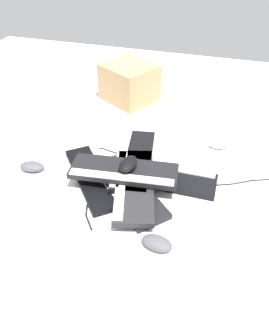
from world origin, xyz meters
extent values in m
plane|color=white|center=(0.00, 0.00, 0.00)|extent=(3.20, 3.20, 0.00)
cube|color=black|center=(0.20, 0.04, 0.01)|extent=(0.44, 0.15, 0.02)
cube|color=silver|center=(0.20, 0.09, 0.03)|extent=(0.42, 0.04, 0.01)
cube|color=black|center=(0.04, 0.10, 0.01)|extent=(0.28, 0.46, 0.02)
cube|color=#B2B5BA|center=(-0.01, 0.08, 0.03)|extent=(0.17, 0.41, 0.01)
cube|color=black|center=(-0.09, -0.04, 0.01)|extent=(0.40, 0.43, 0.02)
cube|color=silver|center=(-0.04, -0.01, 0.03)|extent=(0.29, 0.35, 0.01)
cube|color=black|center=(0.07, -0.08, 0.01)|extent=(0.42, 0.41, 0.02)
cube|color=#B2B5BA|center=(0.03, -0.12, 0.03)|extent=(0.33, 0.32, 0.01)
cube|color=black|center=(0.05, 0.09, 0.04)|extent=(0.22, 0.46, 0.02)
cube|color=silver|center=(0.00, 0.08, 0.06)|extent=(0.11, 0.42, 0.01)
cube|color=#232326|center=(0.10, -0.07, 0.04)|extent=(0.26, 0.46, 0.02)
cube|color=silver|center=(0.05, -0.09, 0.06)|extent=(0.15, 0.41, 0.01)
cube|color=black|center=(0.05, -0.04, 0.07)|extent=(0.45, 0.20, 0.02)
cube|color=silver|center=(0.05, -0.10, 0.09)|extent=(0.42, 0.09, 0.01)
ellipsoid|color=black|center=(0.07, -0.03, 0.11)|extent=(0.08, 0.12, 0.04)
ellipsoid|color=#4C4C51|center=(0.26, -0.32, 0.02)|extent=(0.12, 0.08, 0.04)
ellipsoid|color=#4C4C51|center=(-0.37, -0.07, 0.02)|extent=(0.12, 0.08, 0.04)
ellipsoid|color=silver|center=(0.41, 0.36, 0.02)|extent=(0.13, 0.11, 0.04)
cylinder|color=black|center=(0.39, 0.02, 0.00)|extent=(0.03, 0.07, 0.01)
cylinder|color=black|center=(0.44, 0.08, 0.00)|extent=(0.10, 0.05, 0.01)
cylinder|color=black|center=(0.53, 0.12, 0.00)|extent=(0.08, 0.05, 0.01)
cylinder|color=black|center=(0.62, 0.16, 0.00)|extent=(0.11, 0.05, 0.01)
sphere|color=black|center=(0.38, -0.01, 0.00)|extent=(0.01, 0.01, 0.01)
sphere|color=black|center=(0.40, 0.06, 0.00)|extent=(0.01, 0.01, 0.01)
sphere|color=black|center=(0.49, 0.10, 0.00)|extent=(0.01, 0.01, 0.01)
sphere|color=black|center=(0.56, 0.14, 0.00)|extent=(0.01, 0.01, 0.01)
cylinder|color=black|center=(-0.18, 0.16, 0.00)|extent=(0.09, 0.05, 0.01)
cylinder|color=black|center=(-0.09, 0.17, 0.00)|extent=(0.09, 0.03, 0.01)
cylinder|color=black|center=(-0.03, 0.11, 0.00)|extent=(0.04, 0.11, 0.01)
cylinder|color=black|center=(-0.02, 0.00, 0.00)|extent=(0.03, 0.10, 0.01)
cylinder|color=black|center=(-0.04, -0.07, 0.00)|extent=(0.03, 0.06, 0.01)
cylinder|color=black|center=(-0.06, -0.13, 0.00)|extent=(0.02, 0.05, 0.01)
cylinder|color=black|center=(-0.05, -0.20, 0.00)|extent=(0.04, 0.10, 0.01)
cylinder|color=black|center=(-0.01, -0.28, 0.00)|extent=(0.06, 0.07, 0.01)
sphere|color=black|center=(-0.23, 0.13, 0.00)|extent=(0.01, 0.01, 0.01)
sphere|color=black|center=(-0.14, 0.18, 0.00)|extent=(0.01, 0.01, 0.01)
sphere|color=black|center=(-0.05, 0.16, 0.00)|extent=(0.01, 0.01, 0.01)
sphere|color=black|center=(-0.01, 0.05, 0.00)|extent=(0.01, 0.01, 0.01)
sphere|color=black|center=(-0.04, -0.05, 0.00)|extent=(0.01, 0.01, 0.01)
sphere|color=black|center=(-0.05, -0.10, 0.00)|extent=(0.01, 0.01, 0.01)
sphere|color=black|center=(-0.07, -0.15, 0.00)|extent=(0.01, 0.01, 0.01)
sphere|color=black|center=(-0.04, -0.25, 0.00)|extent=(0.01, 0.01, 0.01)
sphere|color=black|center=(0.01, -0.31, 0.00)|extent=(0.01, 0.01, 0.01)
cube|color=tan|center=(-0.17, 0.72, 0.11)|extent=(0.37, 0.36, 0.22)
camera|label=1|loc=(0.39, -1.02, 0.92)|focal=35.00mm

